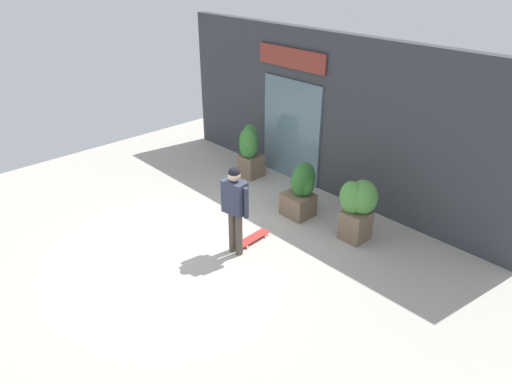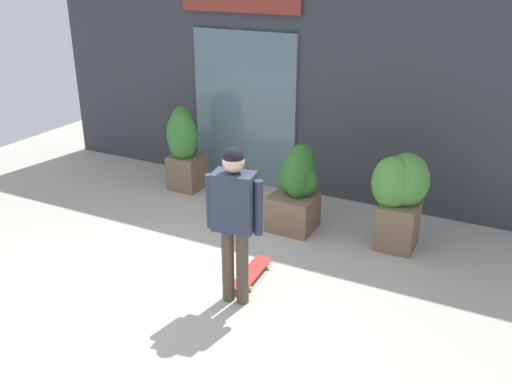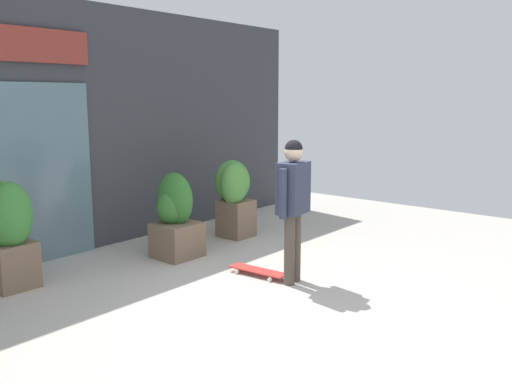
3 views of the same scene
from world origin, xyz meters
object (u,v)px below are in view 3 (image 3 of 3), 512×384
at_px(planter_box_mid, 8,229).
at_px(planter_box_left, 175,215).
at_px(skateboard, 258,271).
at_px(skateboarder, 293,196).
at_px(planter_box_right, 234,193).

bearing_deg(planter_box_mid, planter_box_left, -13.04).
bearing_deg(skateboard, planter_box_left, -1.03).
height_order(planter_box_left, planter_box_mid, planter_box_mid).
distance_m(skateboarder, skateboard, 1.11).
height_order(planter_box_right, planter_box_mid, planter_box_mid).
relative_size(skateboarder, planter_box_left, 1.46).
distance_m(skateboarder, planter_box_mid, 3.33).
relative_size(skateboard, planter_box_left, 0.68).
bearing_deg(planter_box_mid, skateboard, -41.30).
xyz_separation_m(skateboarder, planter_box_mid, (-2.27, 2.41, -0.34)).
height_order(skateboarder, planter_box_right, skateboarder).
bearing_deg(skateboard, planter_box_right, -43.17).
xyz_separation_m(planter_box_left, planter_box_right, (1.33, 0.10, 0.13)).
relative_size(planter_box_left, planter_box_mid, 0.91).
relative_size(skateboarder, planter_box_mid, 1.33).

